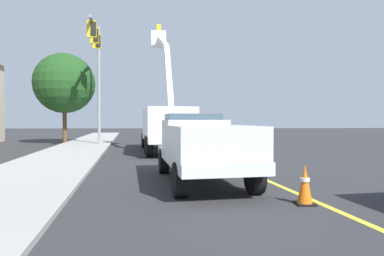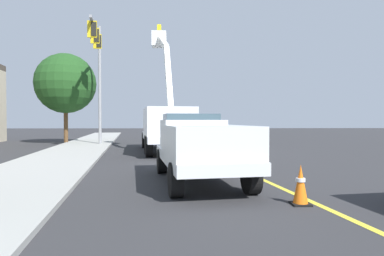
% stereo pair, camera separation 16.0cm
% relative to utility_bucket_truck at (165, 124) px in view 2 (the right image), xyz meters
% --- Properties ---
extents(ground, '(120.00, 120.00, 0.00)m').
position_rel_utility_bucket_truck_xyz_m(ground, '(-1.00, -2.18, -1.63)').
color(ground, '#2D2D30').
extents(sidewalk_far_side, '(59.91, 12.04, 0.12)m').
position_rel_utility_bucket_truck_xyz_m(sidewalk_far_side, '(-2.03, 5.05, -1.57)').
color(sidewalk_far_side, '#9E9E99').
rests_on(sidewalk_far_side, ground).
extents(lane_centre_stripe, '(49.52, 7.22, 0.01)m').
position_rel_utility_bucket_truck_xyz_m(lane_centre_stripe, '(-1.00, -2.18, -1.63)').
color(lane_centre_stripe, yellow).
rests_on(lane_centre_stripe, ground).
extents(utility_bucket_truck, '(8.47, 3.63, 7.85)m').
position_rel_utility_bucket_truck_xyz_m(utility_bucket_truck, '(0.00, 0.00, 0.00)').
color(utility_bucket_truck, white).
rests_on(utility_bucket_truck, ground).
extents(service_pickup_truck, '(5.84, 2.87, 2.06)m').
position_rel_utility_bucket_truck_xyz_m(service_pickup_truck, '(-9.88, -1.42, -0.51)').
color(service_pickup_truck, silver).
rests_on(service_pickup_truck, ground).
extents(passing_minivan, '(5.02, 2.56, 1.69)m').
position_rel_utility_bucket_truck_xyz_m(passing_minivan, '(8.63, -3.27, -0.66)').
color(passing_minivan, maroon).
rests_on(passing_minivan, ground).
extents(traffic_cone_leading, '(0.40, 0.40, 0.88)m').
position_rel_utility_bucket_truck_xyz_m(traffic_cone_leading, '(-12.60, -3.46, -1.20)').
color(traffic_cone_leading, black).
rests_on(traffic_cone_leading, ground).
extents(traffic_cone_mid_front, '(0.40, 0.40, 0.75)m').
position_rel_utility_bucket_truck_xyz_m(traffic_cone_mid_front, '(-4.38, -2.50, -1.26)').
color(traffic_cone_mid_front, black).
rests_on(traffic_cone_mid_front, ground).
extents(traffic_cone_mid_rear, '(0.40, 0.40, 0.76)m').
position_rel_utility_bucket_truck_xyz_m(traffic_cone_mid_rear, '(4.48, -1.54, -1.26)').
color(traffic_cone_mid_rear, black).
rests_on(traffic_cone_mid_rear, ground).
extents(traffic_signal_mast, '(5.50, 1.05, 8.81)m').
position_rel_utility_bucket_truck_xyz_m(traffic_signal_mast, '(3.52, 4.81, 4.44)').
color(traffic_signal_mast, gray).
rests_on(traffic_signal_mast, ground).
extents(street_tree_right, '(4.73, 4.73, 7.14)m').
position_rel_utility_bucket_truck_xyz_m(street_tree_right, '(6.92, 8.18, 3.13)').
color(street_tree_right, brown).
rests_on(street_tree_right, ground).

